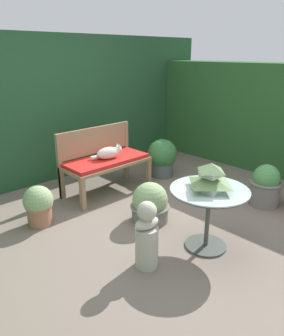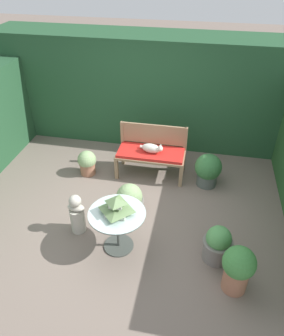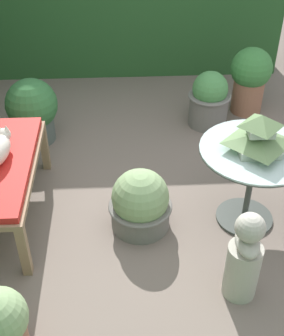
# 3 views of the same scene
# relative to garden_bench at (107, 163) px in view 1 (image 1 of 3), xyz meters

# --- Properties ---
(ground) EXTENTS (30.00, 30.00, 0.00)m
(ground) POSITION_rel_garden_bench_xyz_m (-0.24, -1.08, -0.43)
(ground) COLOR #75665B
(foliage_hedge_back) EXTENTS (6.40, 1.04, 2.14)m
(foliage_hedge_back) POSITION_rel_garden_bench_xyz_m (-0.24, 1.47, 0.64)
(foliage_hedge_back) COLOR #234C2D
(foliage_hedge_back) RESTS_ON ground
(foliage_hedge_right) EXTENTS (0.70, 3.63, 1.72)m
(foliage_hedge_right) POSITION_rel_garden_bench_xyz_m (2.61, -0.87, 0.43)
(foliage_hedge_right) COLOR #285628
(foliage_hedge_right) RESTS_ON ground
(garden_bench) EXTENTS (1.21, 0.55, 0.50)m
(garden_bench) POSITION_rel_garden_bench_xyz_m (0.00, 0.00, 0.00)
(garden_bench) COLOR #937556
(garden_bench) RESTS_ON ground
(bench_backrest) EXTENTS (1.21, 0.06, 0.89)m
(bench_backrest) POSITION_rel_garden_bench_xyz_m (0.00, 0.26, 0.21)
(bench_backrest) COLOR #937556
(bench_backrest) RESTS_ON ground
(cat) EXTENTS (0.43, 0.24, 0.19)m
(cat) POSITION_rel_garden_bench_xyz_m (0.02, -0.03, 0.15)
(cat) COLOR silver
(cat) RESTS_ON garden_bench
(patio_table) EXTENTS (0.77, 0.77, 0.63)m
(patio_table) POSITION_rel_garden_bench_xyz_m (-0.14, -1.79, 0.07)
(patio_table) COLOR #424742
(patio_table) RESTS_ON ground
(pagoda_birdhouse) EXTENTS (0.37, 0.37, 0.27)m
(pagoda_birdhouse) POSITION_rel_garden_bench_xyz_m (-0.14, -1.79, 0.32)
(pagoda_birdhouse) COLOR #B2BCA8
(pagoda_birdhouse) RESTS_ON patio_table
(garden_bust) EXTENTS (0.26, 0.21, 0.65)m
(garden_bust) POSITION_rel_garden_bench_xyz_m (-0.80, -1.60, -0.12)
(garden_bust) COLOR #B7B2A3
(garden_bust) RESTS_ON ground
(potted_plant_bench_right) EXTENTS (0.46, 0.46, 0.47)m
(potted_plant_bench_right) POSITION_rel_garden_bench_xyz_m (-0.16, -1.01, -0.22)
(potted_plant_bench_right) COLOR slate
(potted_plant_bench_right) RESTS_ON ground
(potted_plant_hedge_corner) EXTENTS (0.34, 0.34, 0.47)m
(potted_plant_hedge_corner) POSITION_rel_garden_bench_xyz_m (-1.14, -0.20, -0.19)
(potted_plant_hedge_corner) COLOR #9E664C
(potted_plant_hedge_corner) RESTS_ON ground
(potted_plant_table_near) EXTENTS (0.46, 0.46, 0.60)m
(potted_plant_table_near) POSITION_rel_garden_bench_xyz_m (1.02, -0.10, -0.12)
(potted_plant_table_near) COLOR #4C5651
(potted_plant_table_near) RESTS_ON ground
(potted_plant_bench_left) EXTENTS (0.41, 0.41, 0.54)m
(potted_plant_bench_left) POSITION_rel_garden_bench_xyz_m (1.21, -1.73, -0.17)
(potted_plant_bench_left) COLOR slate
(potted_plant_bench_left) RESTS_ON ground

